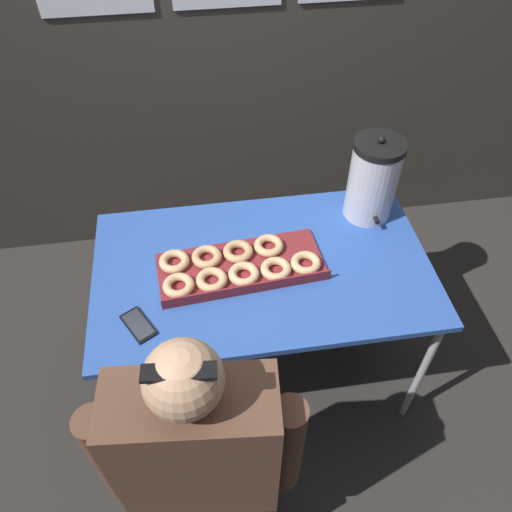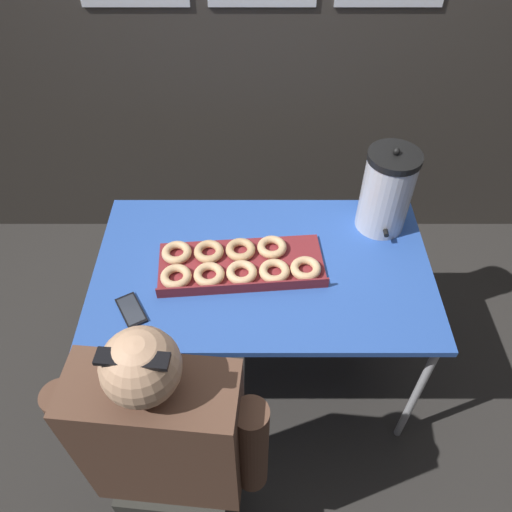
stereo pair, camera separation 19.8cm
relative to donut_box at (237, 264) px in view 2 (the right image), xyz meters
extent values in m
plane|color=#2D2B28|center=(0.10, 0.01, -0.80)|extent=(12.00, 12.00, 0.00)
cube|color=#38332D|center=(0.10, 1.13, 0.55)|extent=(6.00, 0.10, 2.69)
cube|color=#2D56B2|center=(0.10, 0.01, -0.04)|extent=(1.37, 0.82, 0.03)
cylinder|color=#ADADB2|center=(-0.53, -0.35, -0.42)|extent=(0.03, 0.03, 0.75)
cylinder|color=#ADADB2|center=(0.74, -0.35, -0.42)|extent=(0.03, 0.03, 0.75)
cylinder|color=#ADADB2|center=(-0.53, 0.37, -0.42)|extent=(0.03, 0.03, 0.75)
cylinder|color=#ADADB2|center=(0.74, 0.37, -0.42)|extent=(0.03, 0.03, 0.75)
cube|color=maroon|center=(0.02, 0.01, -0.02)|extent=(0.69, 0.33, 0.02)
cube|color=maroon|center=(0.03, -0.13, 0.01)|extent=(0.66, 0.06, 0.04)
torus|color=#E5B784|center=(-0.24, -0.07, 0.01)|extent=(0.13, 0.13, 0.03)
torus|color=#E6B885|center=(-0.11, -0.06, 0.01)|extent=(0.16, 0.16, 0.03)
torus|color=#EBBE8B|center=(0.02, -0.05, 0.01)|extent=(0.12, 0.12, 0.03)
torus|color=#E7B986|center=(0.15, -0.05, 0.01)|extent=(0.14, 0.14, 0.03)
torus|color=#E6B885|center=(0.27, -0.03, 0.01)|extent=(0.17, 0.17, 0.03)
torus|color=#E4B683|center=(-0.25, 0.05, 0.01)|extent=(0.17, 0.17, 0.03)
torus|color=tan|center=(-0.12, 0.06, 0.01)|extent=(0.17, 0.17, 0.03)
torus|color=tan|center=(0.01, 0.07, 0.01)|extent=(0.17, 0.17, 0.03)
torus|color=#E2B481|center=(0.14, 0.08, 0.01)|extent=(0.17, 0.17, 0.03)
cylinder|color=silver|center=(0.62, 0.26, 0.15)|extent=(0.21, 0.21, 0.34)
cylinder|color=black|center=(0.62, 0.26, 0.33)|extent=(0.21, 0.21, 0.03)
sphere|color=black|center=(0.62, 0.26, 0.36)|extent=(0.03, 0.03, 0.03)
cylinder|color=black|center=(0.62, 0.15, 0.04)|extent=(0.02, 0.05, 0.02)
cube|color=black|center=(-0.39, -0.22, -0.02)|extent=(0.14, 0.17, 0.01)
cube|color=#2D333D|center=(-0.39, -0.22, -0.01)|extent=(0.12, 0.15, 0.00)
cube|color=#33332D|center=(-0.21, -0.71, -0.55)|extent=(0.41, 0.30, 0.50)
cube|color=brown|center=(-0.21, -0.71, 0.00)|extent=(0.50, 0.26, 0.61)
sphere|color=tan|center=(-0.21, -0.71, 0.41)|extent=(0.20, 0.20, 0.20)
cube|color=black|center=(-0.21, -0.73, 0.49)|extent=(0.18, 0.06, 0.01)
cylinder|color=brown|center=(0.06, -0.73, -0.03)|extent=(0.11, 0.11, 0.49)
cylinder|color=brown|center=(-0.48, -0.68, -0.03)|extent=(0.11, 0.11, 0.49)
camera|label=1|loc=(-0.12, -1.32, 1.49)|focal=35.00mm
camera|label=2|loc=(0.08, -1.34, 1.49)|focal=35.00mm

